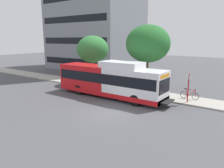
# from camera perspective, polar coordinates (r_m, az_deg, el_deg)

# --- Properties ---
(ground_plane) EXTENTS (120.00, 120.00, 0.00)m
(ground_plane) POSITION_cam_1_polar(r_m,az_deg,el_deg) (22.73, -17.24, -3.30)
(ground_plane) COLOR #4C4C51
(sidewalk_curb) EXTENTS (3.00, 56.00, 0.14)m
(sidewalk_curb) POSITION_cam_1_polar(r_m,az_deg,el_deg) (26.09, -2.21, -0.67)
(sidewalk_curb) COLOR #A8A399
(sidewalk_curb) RESTS_ON ground
(transit_bus) EXTENTS (2.58, 12.25, 3.65)m
(transit_bus) POSITION_cam_1_polar(r_m,az_deg,el_deg) (21.37, -0.54, 0.99)
(transit_bus) COLOR white
(transit_bus) RESTS_ON ground
(bus_stop_sign_pole) EXTENTS (0.10, 0.36, 2.60)m
(bus_stop_sign_pole) POSITION_cam_1_polar(r_m,az_deg,el_deg) (20.22, 19.64, -0.51)
(bus_stop_sign_pole) COLOR red
(bus_stop_sign_pole) RESTS_ON sidewalk_curb
(bicycle_parked) EXTENTS (0.52, 1.76, 1.02)m
(bicycle_parked) POSITION_cam_1_polar(r_m,az_deg,el_deg) (21.70, 19.91, -2.66)
(bicycle_parked) COLOR black
(bicycle_parked) RESTS_ON sidewalk_curb
(street_tree_near_stop) EXTENTS (4.73, 4.73, 7.12)m
(street_tree_near_stop) POSITION_cam_1_polar(r_m,az_deg,el_deg) (23.62, 9.52, 10.51)
(street_tree_near_stop) COLOR #4C3823
(street_tree_near_stop) RESTS_ON sidewalk_curb
(street_tree_mid_block) EXTENTS (4.03, 4.03, 6.02)m
(street_tree_mid_block) POSITION_cam_1_polar(r_m,az_deg,el_deg) (27.77, -5.15, 9.17)
(street_tree_mid_block) COLOR #4C3823
(street_tree_mid_block) RESTS_ON sidewalk_curb
(apartment_tower_backdrop) EXTENTS (12.32, 16.11, 25.26)m
(apartment_tower_backdrop) POSITION_cam_1_polar(r_m,az_deg,el_deg) (43.53, -4.54, 21.00)
(apartment_tower_backdrop) COLOR gray
(apartment_tower_backdrop) RESTS_ON ground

